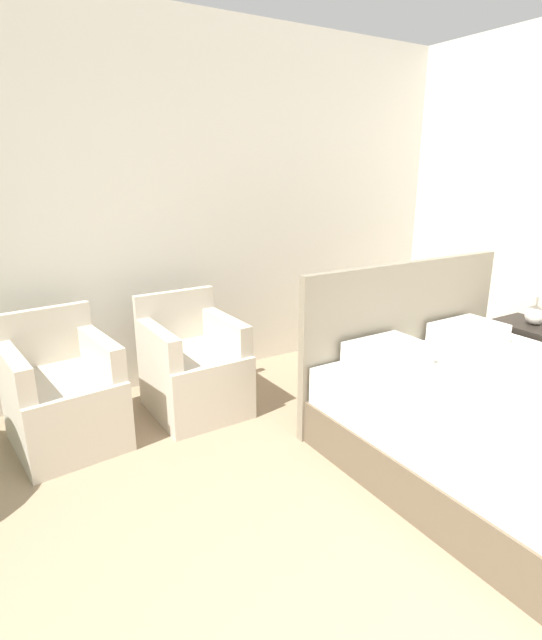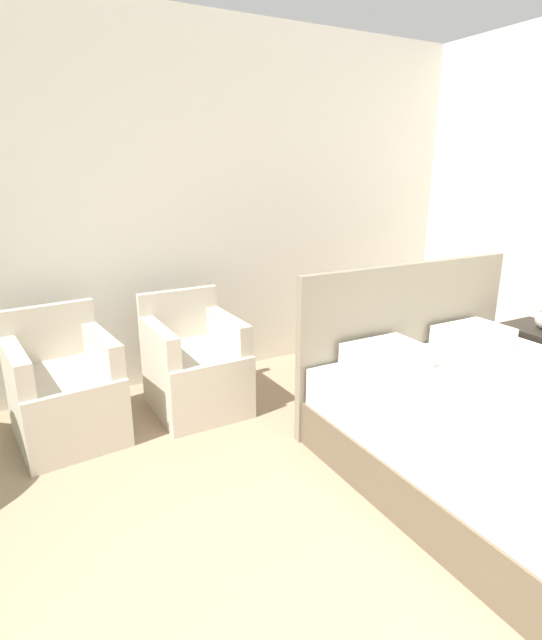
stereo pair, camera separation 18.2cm
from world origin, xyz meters
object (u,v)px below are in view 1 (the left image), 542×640
at_px(armchair_near_window_left, 64,401).
at_px(nightstand, 525,356).
at_px(bed, 520,427).
at_px(table_lamp, 540,285).
at_px(armchair_near_window_right, 194,372).

distance_m(armchair_near_window_left, nightstand, 3.53).
xyz_separation_m(bed, armchair_near_window_left, (-2.23, 1.74, 0.01)).
bearing_deg(nightstand, table_lamp, -83.08).
bearing_deg(armchair_near_window_right, nightstand, -24.53).
distance_m(bed, armchair_near_window_right, 2.19).
xyz_separation_m(bed, nightstand, (1.14, 0.69, -0.01)).
bearing_deg(nightstand, armchair_near_window_left, 162.63).
relative_size(armchair_near_window_left, table_lamp, 1.71).
bearing_deg(bed, armchair_near_window_right, 127.13).
bearing_deg(armchair_near_window_right, armchair_near_window_left, 178.66).
bearing_deg(armchair_near_window_right, bed, -54.21).
height_order(bed, armchair_near_window_right, bed).
height_order(armchair_near_window_left, armchair_near_window_right, same).
distance_m(bed, nightstand, 1.33).
relative_size(bed, armchair_near_window_right, 2.43).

